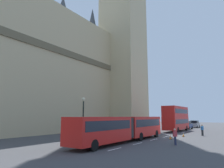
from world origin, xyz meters
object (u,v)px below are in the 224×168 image
(sedan_trailing, at_px, (195,124))
(pedestrian_by_kerb, at_px, (202,130))
(traffic_cone_middle, at_px, (183,135))
(pedestrian_near_cones, at_px, (175,136))
(double_decker_bus, at_px, (176,118))
(traffic_cone_west, at_px, (170,137))
(sedan_lead, at_px, (187,125))
(street_lamp, at_px, (83,115))
(articulated_bus, at_px, (124,127))

(sedan_trailing, bearing_deg, pedestrian_by_kerb, -165.64)
(traffic_cone_middle, bearing_deg, pedestrian_near_cones, -170.14)
(double_decker_bus, height_order, traffic_cone_west, double_decker_bus)
(sedan_lead, xyz_separation_m, pedestrian_by_kerb, (-15.96, -6.25, -0.00))
(pedestrian_by_kerb, bearing_deg, traffic_cone_west, 161.48)
(double_decker_bus, relative_size, pedestrian_by_kerb, 5.92)
(traffic_cone_west, relative_size, traffic_cone_middle, 1.00)
(street_lamp, bearing_deg, articulated_bus, -64.93)
(sedan_trailing, bearing_deg, pedestrian_near_cones, -171.15)
(traffic_cone_west, height_order, pedestrian_near_cones, pedestrian_near_cones)
(double_decker_bus, bearing_deg, traffic_cone_middle, -158.93)
(street_lamp, height_order, pedestrian_near_cones, street_lamp)
(pedestrian_near_cones, bearing_deg, pedestrian_by_kerb, -1.76)
(double_decker_bus, xyz_separation_m, sedan_lead, (8.51, 0.08, -1.80))
(articulated_bus, relative_size, sedan_lead, 3.92)
(articulated_bus, relative_size, sedan_trailing, 3.92)
(double_decker_bus, bearing_deg, street_lamp, 168.91)
(traffic_cone_west, bearing_deg, sedan_trailing, 6.38)
(articulated_bus, bearing_deg, street_lamp, 115.07)
(sedan_trailing, relative_size, street_lamp, 0.83)
(articulated_bus, bearing_deg, double_decker_bus, 0.01)
(traffic_cone_west, bearing_deg, street_lamp, 134.35)
(sedan_trailing, bearing_deg, double_decker_bus, 179.55)
(sedan_lead, distance_m, pedestrian_near_cones, 29.23)
(street_lamp, bearing_deg, pedestrian_near_cones, -74.45)
(sedan_trailing, bearing_deg, sedan_lead, 178.40)
(sedan_lead, height_order, sedan_trailing, same)
(traffic_cone_west, xyz_separation_m, street_lamp, (-7.94, 8.12, 2.77))
(pedestrian_near_cones, relative_size, pedestrian_by_kerb, 1.00)
(pedestrian_by_kerb, bearing_deg, pedestrian_near_cones, 178.24)
(articulated_bus, distance_m, traffic_cone_west, 7.01)
(double_decker_bus, xyz_separation_m, traffic_cone_middle, (-10.75, -4.14, -2.43))
(sedan_lead, distance_m, street_lamp, 31.88)
(double_decker_bus, bearing_deg, pedestrian_by_kerb, -140.38)
(articulated_bus, distance_m, double_decker_bus, 20.90)
(sedan_trailing, height_order, pedestrian_near_cones, sedan_trailing)
(double_decker_bus, bearing_deg, pedestrian_near_cones, -164.00)
(street_lamp, bearing_deg, double_decker_bus, -11.09)
(traffic_cone_west, bearing_deg, articulated_bus, 148.21)
(articulated_bus, bearing_deg, traffic_cone_west, -31.79)
(traffic_cone_middle, bearing_deg, sedan_trailing, 8.50)
(sedan_trailing, height_order, pedestrian_by_kerb, sedan_trailing)
(sedan_trailing, distance_m, street_lamp, 39.44)
(traffic_cone_west, distance_m, traffic_cone_middle, 4.33)
(double_decker_bus, bearing_deg, articulated_bus, -179.99)
(articulated_bus, height_order, street_lamp, street_lamp)
(sedan_lead, height_order, street_lamp, street_lamp)
(double_decker_bus, relative_size, traffic_cone_middle, 17.25)
(articulated_bus, distance_m, traffic_cone_middle, 11.04)
(double_decker_bus, height_order, sedan_trailing, double_decker_bus)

